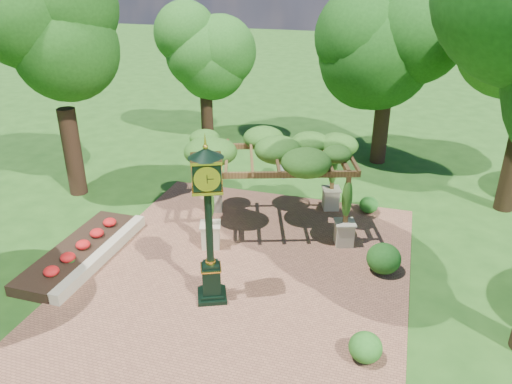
# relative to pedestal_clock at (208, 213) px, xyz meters

# --- Properties ---
(ground) EXTENTS (120.00, 120.00, 0.00)m
(ground) POSITION_rel_pedestal_clock_xyz_m (0.46, 0.35, -2.80)
(ground) COLOR #1E4714
(ground) RESTS_ON ground
(brick_plaza) EXTENTS (10.00, 12.00, 0.04)m
(brick_plaza) POSITION_rel_pedestal_clock_xyz_m (0.46, 1.35, -2.78)
(brick_plaza) COLOR brown
(brick_plaza) RESTS_ON ground
(border_wall) EXTENTS (0.35, 5.00, 0.40)m
(border_wall) POSITION_rel_pedestal_clock_xyz_m (-4.14, 0.85, -2.60)
(border_wall) COLOR #C6B793
(border_wall) RESTS_ON ground
(flower_bed) EXTENTS (1.50, 5.00, 0.36)m
(flower_bed) POSITION_rel_pedestal_clock_xyz_m (-5.04, 0.85, -2.62)
(flower_bed) COLOR red
(flower_bed) RESTS_ON ground
(pedestal_clock) EXTENTS (1.22, 1.22, 4.68)m
(pedestal_clock) POSITION_rel_pedestal_clock_xyz_m (0.00, 0.00, 0.00)
(pedestal_clock) COLOR black
(pedestal_clock) RESTS_ON brick_plaza
(pergola) EXTENTS (6.04, 4.78, 3.32)m
(pergola) POSITION_rel_pedestal_clock_xyz_m (0.64, 4.68, -0.08)
(pergola) COLOR #BCB28C
(pergola) RESTS_ON brick_plaza
(sundial) EXTENTS (0.62, 0.62, 1.02)m
(sundial) POSITION_rel_pedestal_clock_xyz_m (-0.31, 9.36, -2.35)
(sundial) COLOR gray
(sundial) RESTS_ON ground
(shrub_front) EXTENTS (0.97, 0.97, 0.74)m
(shrub_front) POSITION_rel_pedestal_clock_xyz_m (4.46, -1.22, -2.39)
(shrub_front) COLOR #225B1A
(shrub_front) RESTS_ON brick_plaza
(shrub_mid) EXTENTS (1.19, 1.19, 0.96)m
(shrub_mid) POSITION_rel_pedestal_clock_xyz_m (4.62, 2.78, -2.28)
(shrub_mid) COLOR #1B4B15
(shrub_mid) RESTS_ON brick_plaza
(shrub_back) EXTENTS (0.72, 0.72, 0.64)m
(shrub_back) POSITION_rel_pedestal_clock_xyz_m (3.82, 6.76, -2.44)
(shrub_back) COLOR #23641D
(shrub_back) RESTS_ON brick_plaza
(tree_west_near) EXTENTS (3.82, 3.82, 9.37)m
(tree_west_near) POSITION_rel_pedestal_clock_xyz_m (-8.03, 5.16, 3.60)
(tree_west_near) COLOR #382116
(tree_west_near) RESTS_ON ground
(tree_west_far) EXTENTS (3.47, 3.47, 7.20)m
(tree_west_far) POSITION_rel_pedestal_clock_xyz_m (-5.34, 13.01, 2.12)
(tree_west_far) COLOR #311D13
(tree_west_far) RESTS_ON ground
(tree_north) EXTENTS (4.82, 4.82, 8.27)m
(tree_north) POSITION_rel_pedestal_clock_xyz_m (3.73, 12.45, 2.88)
(tree_north) COLOR #372216
(tree_north) RESTS_ON ground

